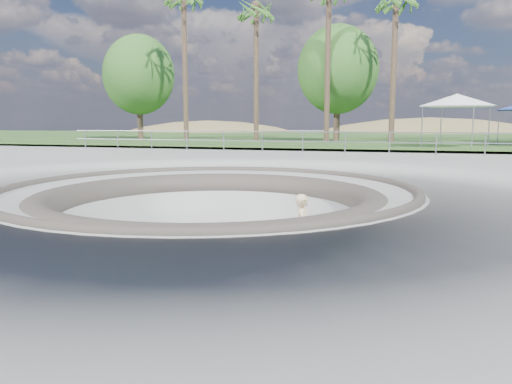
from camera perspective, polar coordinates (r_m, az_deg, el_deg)
ground at (r=12.47m, az=-5.33°, el=0.40°), size 180.00×180.00×0.00m
skate_bowl at (r=12.84m, az=-5.22°, el=-7.71°), size 14.00×14.00×4.10m
grass_strip at (r=45.73m, az=10.68°, el=6.13°), size 180.00×36.00×0.12m
distant_hills at (r=69.20m, az=15.58°, el=0.57°), size 103.20×45.00×28.60m
safety_railing at (r=23.94m, az=5.36°, el=5.72°), size 25.00×0.06×1.03m
skateboard at (r=12.35m, az=5.33°, el=-8.35°), size 0.91×0.52×0.09m
skater at (r=12.13m, az=5.39°, el=-4.30°), size 0.52×0.70×1.75m
canopy_white at (r=29.63m, az=22.00°, el=9.69°), size 5.15×5.15×2.87m
palm_a at (r=37.32m, az=-8.26°, el=20.68°), size 2.60×2.60×11.13m
palm_b at (r=37.08m, az=0.02°, el=19.64°), size 2.60×2.60×10.30m
palm_d at (r=34.63m, az=15.72°, el=20.05°), size 2.60×2.60×10.22m
bushy_tree_left at (r=41.51m, az=-13.26°, el=12.89°), size 5.73×5.21×8.27m
bushy_tree_mid at (r=36.73m, az=9.33°, el=13.64°), size 5.72×5.20×8.25m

